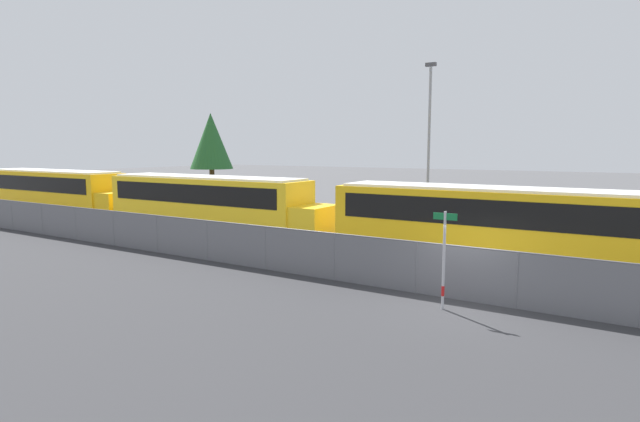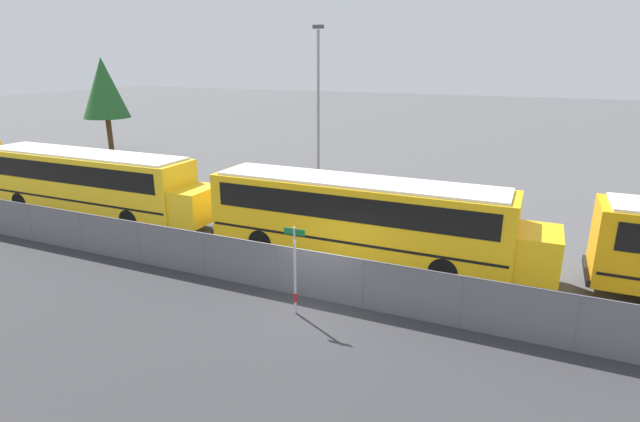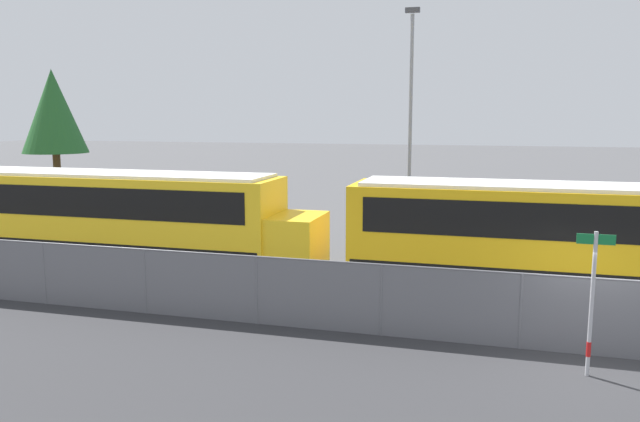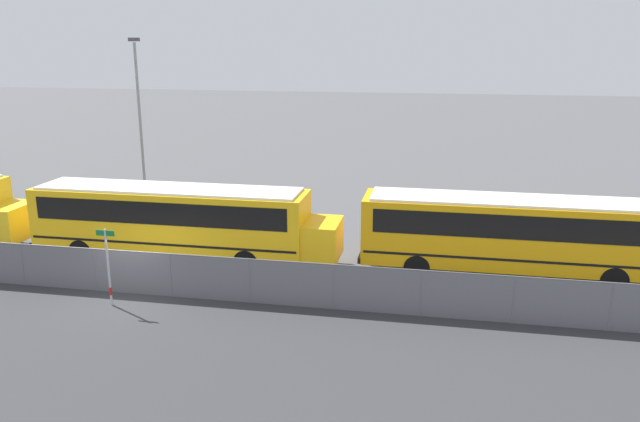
% 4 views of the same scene
% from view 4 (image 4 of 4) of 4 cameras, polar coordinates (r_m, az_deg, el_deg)
% --- Properties ---
extents(ground_plane, '(200.00, 200.00, 0.00)m').
position_cam_4_polar(ground_plane, '(25.03, -16.62, -7.24)').
color(ground_plane, '#4C4C4F').
extents(road_strip, '(117.34, 12.00, 0.01)m').
position_cam_4_polar(road_strip, '(20.43, -24.43, -13.28)').
color(road_strip, '#333335').
rests_on(road_strip, ground_plane).
extents(fence, '(83.41, 0.07, 1.72)m').
position_cam_4_polar(fence, '(24.72, -16.77, -5.35)').
color(fence, '#9EA0A5').
rests_on(fence, ground_plane).
extents(school_bus_2, '(13.53, 2.50, 3.28)m').
position_cam_4_polar(school_bus_2, '(27.65, -12.96, -0.57)').
color(school_bus_2, yellow).
rests_on(school_bus_2, ground_plane).
extents(school_bus_3, '(13.53, 2.50, 3.28)m').
position_cam_4_polar(school_bus_3, '(26.27, 17.83, -1.74)').
color(school_bus_3, orange).
rests_on(school_bus_3, ground_plane).
extents(street_sign, '(0.70, 0.09, 2.90)m').
position_cam_4_polar(street_sign, '(23.68, -18.80, -4.73)').
color(street_sign, '#B7B7BC').
rests_on(street_sign, ground_plane).
extents(light_pole, '(0.60, 0.24, 9.52)m').
position_cam_4_polar(light_pole, '(37.49, -16.16, 8.28)').
color(light_pole, gray).
rests_on(light_pole, ground_plane).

